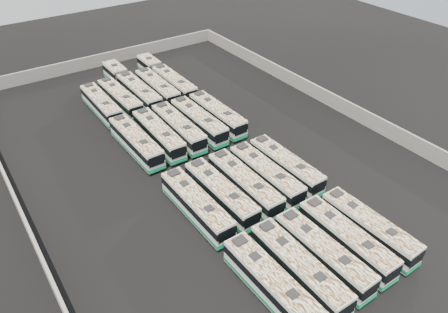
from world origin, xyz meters
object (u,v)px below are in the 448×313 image
Objects in this scene: bus_midfront_center at (245,184)px; bus_back_center at (131,86)px; bus_front_right at (346,239)px; bus_midfront_far_right at (286,166)px; bus_front_left at (299,269)px; bus_midback_right at (199,121)px; bus_back_right at (158,88)px; bus_back_far_left at (101,105)px; bus_midfront_left at (221,194)px; bus_midback_far_left at (136,142)px; bus_back_far_right at (166,77)px; bus_front_far_right at (369,228)px; bus_midfront_far_left at (197,205)px; bus_back_left at (120,99)px; bus_midfront_right at (266,175)px; bus_front_center at (323,254)px; bus_midback_center at (179,128)px; bus_front_far_left at (272,285)px; bus_midback_left at (159,135)px; bus_midback_far_right at (217,115)px.

bus_midfront_center is 0.65× the size of bus_back_center.
bus_front_right reaches higher than bus_midfront_far_right.
bus_front_left is 12.58m from bus_midfront_center.
bus_back_right is at bearing 89.12° from bus_midback_right.
bus_midfront_center is 27.29m from bus_back_far_left.
bus_front_left reaches higher than bus_midfront_left.
bus_midfront_center is 1.00× the size of bus_midback_far_left.
bus_back_far_left is 12.44m from bus_back_far_right.
bus_midfront_far_right is 29.17m from bus_back_far_left.
bus_midback_right reaches higher than bus_back_far_left.
bus_front_far_right is at bearing -66.42° from bus_midback_far_left.
bus_midfront_far_right is at bearing -89.58° from bus_back_far_right.
bus_front_right is 15.15m from bus_midfront_far_left.
bus_front_left reaches higher than bus_back_far_left.
bus_back_right is (6.15, -0.06, 0.02)m from bus_back_left.
bus_midfront_right is at bearing 102.37° from bus_front_far_right.
bus_front_center is at bearing -64.02° from bus_midfront_far_left.
bus_midfront_center is 14.51m from bus_midback_center.
bus_front_left is 12.35m from bus_midfront_left.
bus_midfront_far_right is (12.24, 12.31, -0.04)m from bus_front_far_left.
bus_front_right is at bearing -89.38° from bus_back_right.
bus_midfront_center reaches higher than bus_midfront_far_left.
bus_back_center reaches higher than bus_midfront_far_right.
bus_midback_right is at bearing 78.41° from bus_midfront_center.
bus_midfront_far_right is at bearing -56.72° from bus_midback_left.
bus_midback_center is at bearing 66.83° from bus_midfront_far_left.
bus_front_left is 1.04× the size of bus_front_far_right.
bus_midback_right is at bearing 95.09° from bus_front_far_right.
bus_front_far_right is at bearing -45.65° from bus_midfront_far_left.
bus_midfront_far_right is at bearing -78.52° from bus_back_center.
bus_midfront_right reaches higher than bus_back_far_left.
bus_midback_far_right is 16.33m from bus_back_center.
bus_midfront_right is (9.19, 0.02, -0.01)m from bus_midfront_far_left.
bus_midfront_right reaches higher than bus_midfront_far_right.
bus_front_far_left is at bearing -90.91° from bus_midback_far_left.
bus_midback_center is 15.21m from bus_back_center.
bus_back_center reaches higher than bus_midback_left.
bus_midfront_center is 15.81m from bus_midback_far_left.
bus_front_far_left reaches higher than bus_front_far_right.
bus_back_far_left is (0.07, 26.60, -0.05)m from bus_midfront_far_left.
bus_midback_far_right is 12.50m from bus_back_right.
bus_midfront_far_right is (3.07, 12.16, -0.01)m from bus_front_right.
bus_midback_right is at bearing 101.27° from bus_midfront_far_right.
bus_back_left reaches higher than bus_front_right.
bus_midfront_far_right is 0.63× the size of bus_back_center.
bus_midback_left is 2.93m from bus_midback_center.
bus_midfront_far_left is at bearing -97.97° from bus_back_left.
bus_midback_center is (2.93, -0.02, 0.02)m from bus_midback_left.
bus_midback_far_left reaches higher than bus_front_right.
bus_front_far_left is 1.01× the size of bus_midfront_right.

